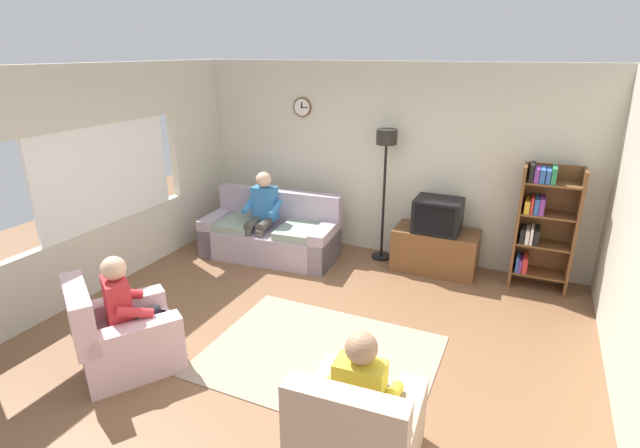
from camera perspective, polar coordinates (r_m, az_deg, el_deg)
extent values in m
plane|color=brown|center=(5.13, -1.89, -13.56)|extent=(12.00, 12.00, 0.00)
cube|color=beige|center=(6.92, 7.83, 7.41)|extent=(6.20, 0.12, 2.70)
cylinder|color=brown|center=(7.20, -2.10, 13.71)|extent=(0.28, 0.03, 0.28)
cylinder|color=white|center=(7.19, -2.16, 13.70)|extent=(0.24, 0.01, 0.24)
cube|color=black|center=(7.18, -2.19, 13.93)|extent=(0.02, 0.01, 0.09)
cube|color=black|center=(7.16, -1.89, 13.68)|extent=(0.11, 0.01, 0.01)
cube|color=beige|center=(6.59, -24.91, -3.68)|extent=(0.12, 5.80, 0.80)
cube|color=beige|center=(6.14, -27.60, 13.28)|extent=(0.12, 5.80, 0.70)
cube|color=beige|center=(7.75, -14.37, 8.69)|extent=(0.12, 1.10, 1.20)
cube|color=white|center=(6.45, -24.05, 5.39)|extent=(0.04, 2.00, 1.30)
cube|color=white|center=(6.47, -24.23, 5.41)|extent=(0.03, 1.90, 1.20)
cube|color=#A899A8|center=(6.98, -5.93, -2.22)|extent=(1.96, 1.00, 0.42)
cube|color=#A899A8|center=(7.13, -4.83, 2.16)|extent=(1.91, 0.36, 0.48)
cube|color=#A899A8|center=(6.66, 0.61, -2.59)|extent=(0.29, 0.86, 0.56)
cube|color=#A899A8|center=(7.34, -11.89, -0.84)|extent=(0.29, 0.86, 0.56)
cube|color=gray|center=(6.65, -2.30, -0.85)|extent=(0.66, 0.73, 0.10)
cube|color=gray|center=(7.07, -9.85, 0.13)|extent=(0.66, 0.73, 0.10)
cube|color=brown|center=(6.67, 13.51, -3.05)|extent=(1.10, 0.56, 0.58)
cube|color=black|center=(6.90, 13.96, -2.05)|extent=(1.10, 0.04, 0.03)
cube|color=black|center=(6.47, 13.83, 1.03)|extent=(0.60, 0.48, 0.44)
cube|color=black|center=(6.25, 13.39, 0.37)|extent=(0.50, 0.01, 0.36)
cube|color=brown|center=(6.46, 22.41, -0.17)|extent=(0.04, 0.36, 1.55)
cube|color=brown|center=(6.49, 28.01, -0.97)|extent=(0.04, 0.36, 1.55)
cube|color=brown|center=(6.63, 25.23, -0.10)|extent=(0.64, 0.02, 1.55)
cube|color=brown|center=(6.67, 24.48, -5.25)|extent=(0.60, 0.34, 0.02)
cube|color=#2D59A5|center=(6.61, 22.43, -4.13)|extent=(0.03, 0.28, 0.20)
cube|color=#72338C|center=(6.61, 22.74, -4.31)|extent=(0.03, 0.28, 0.17)
cube|color=red|center=(6.61, 23.21, -4.24)|extent=(0.06, 0.28, 0.20)
cube|color=brown|center=(6.53, 24.97, -2.16)|extent=(0.60, 0.34, 0.02)
cube|color=black|center=(6.47, 22.95, -1.09)|extent=(0.05, 0.28, 0.18)
cube|color=silver|center=(6.47, 23.45, -1.16)|extent=(0.04, 0.28, 0.18)
cube|color=silver|center=(6.47, 23.87, -1.10)|extent=(0.03, 0.28, 0.21)
cube|color=black|center=(6.47, 24.36, -1.22)|extent=(0.06, 0.28, 0.19)
cube|color=brown|center=(6.41, 25.47, 1.05)|extent=(0.60, 0.34, 0.02)
cube|color=gold|center=(6.36, 23.44, 2.08)|extent=(0.06, 0.28, 0.16)
cube|color=red|center=(6.35, 23.94, 2.19)|extent=(0.03, 0.28, 0.20)
cube|color=#2D59A5|center=(6.35, 24.38, 2.10)|extent=(0.05, 0.28, 0.19)
cube|color=#72338C|center=(6.35, 24.90, 2.06)|extent=(0.06, 0.28, 0.20)
cube|color=brown|center=(6.31, 25.99, 4.38)|extent=(0.60, 0.34, 0.02)
cube|color=black|center=(6.25, 23.90, 5.69)|extent=(0.05, 0.28, 0.21)
cube|color=#72338C|center=(6.26, 24.40, 5.41)|extent=(0.05, 0.28, 0.16)
cube|color=#2D59A5|center=(6.26, 24.96, 5.33)|extent=(0.06, 0.28, 0.16)
cube|color=#2D59A5|center=(6.26, 25.52, 5.23)|extent=(0.05, 0.28, 0.16)
cube|color=#267F4C|center=(6.26, 26.07, 5.29)|extent=(0.05, 0.28, 0.19)
cylinder|color=black|center=(7.03, 7.27, -3.83)|extent=(0.28, 0.28, 0.03)
cylinder|color=black|center=(6.74, 7.57, 2.68)|extent=(0.04, 0.04, 1.70)
cylinder|color=black|center=(6.53, 7.93, 10.24)|extent=(0.28, 0.28, 0.20)
cube|color=beige|center=(5.03, -21.61, -13.19)|extent=(1.13, 1.14, 0.40)
cube|color=beige|center=(4.78, -26.68, -9.52)|extent=(0.76, 0.59, 0.50)
cube|color=beige|center=(5.25, -22.16, -10.78)|extent=(0.61, 0.78, 0.56)
cube|color=beige|center=(4.74, -20.76, -14.13)|extent=(0.61, 0.78, 0.56)
cube|color=tan|center=(3.78, 4.72, -24.31)|extent=(0.85, 0.88, 0.40)
cube|color=tan|center=(3.21, 2.90, -22.92)|extent=(0.81, 0.22, 0.50)
cube|color=tan|center=(3.81, 0.18, -22.18)|extent=(0.24, 0.81, 0.56)
cube|color=tan|center=(3.69, 9.75, -24.17)|extent=(0.24, 0.81, 0.56)
cube|color=gray|center=(4.89, -0.01, -15.37)|extent=(2.20, 1.70, 0.01)
cube|color=#3372B2|center=(6.87, -6.57, 2.46)|extent=(0.36, 0.23, 0.48)
sphere|color=#D8AD8C|center=(6.77, -6.73, 5.26)|extent=(0.22, 0.22, 0.22)
cylinder|color=#4C4742|center=(6.75, -6.51, -0.02)|extent=(0.16, 0.39, 0.13)
cylinder|color=#4C4742|center=(6.83, -7.87, 0.15)|extent=(0.16, 0.39, 0.13)
cylinder|color=#4C4742|center=(6.69, -7.12, -2.80)|extent=(0.12, 0.12, 0.52)
cylinder|color=#4C4742|center=(6.77, -8.49, -2.59)|extent=(0.12, 0.12, 0.52)
cylinder|color=#3372B2|center=(6.71, -5.32, 1.88)|extent=(0.12, 0.34, 0.20)
cylinder|color=#3372B2|center=(6.89, -8.50, 2.23)|extent=(0.12, 0.34, 0.20)
cube|color=red|center=(4.80, -22.90, -8.68)|extent=(0.39, 0.36, 0.48)
sphere|color=#D8AD8C|center=(4.65, -23.35, -4.86)|extent=(0.22, 0.22, 0.22)
cylinder|color=black|center=(5.01, -20.55, -10.23)|extent=(0.32, 0.39, 0.13)
cylinder|color=black|center=(4.86, -20.09, -11.19)|extent=(0.32, 0.39, 0.13)
cylinder|color=black|center=(5.15, -18.16, -11.91)|extent=(0.15, 0.15, 0.40)
cylinder|color=black|center=(5.00, -17.63, -12.89)|extent=(0.15, 0.15, 0.40)
cylinder|color=red|center=(5.01, -22.16, -7.63)|extent=(0.26, 0.33, 0.20)
cylinder|color=red|center=(4.64, -21.18, -9.77)|extent=(0.26, 0.33, 0.20)
cube|color=yellow|center=(3.44, 4.70, -19.37)|extent=(0.35, 0.22, 0.48)
sphere|color=#A37A5B|center=(3.23, 4.93, -14.46)|extent=(0.22, 0.22, 0.22)
cylinder|color=#2D334C|center=(3.75, 4.08, -20.18)|extent=(0.15, 0.39, 0.13)
cylinder|color=#2D334C|center=(3.71, 6.91, -20.74)|extent=(0.15, 0.39, 0.13)
cylinder|color=#2D334C|center=(4.03, 4.86, -20.92)|extent=(0.12, 0.12, 0.40)
cylinder|color=#2D334C|center=(4.00, 7.52, -21.44)|extent=(0.12, 0.12, 0.40)
cylinder|color=yellow|center=(3.57, 1.79, -17.94)|extent=(0.11, 0.34, 0.20)
cylinder|color=yellow|center=(3.49, 8.69, -19.30)|extent=(0.11, 0.34, 0.20)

